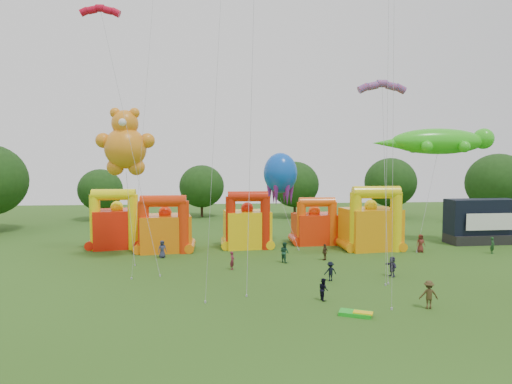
{
  "coord_description": "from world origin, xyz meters",
  "views": [
    {
      "loc": [
        -5.75,
        -22.74,
        9.83
      ],
      "look_at": [
        -2.12,
        18.0,
        6.97
      ],
      "focal_mm": 32.0,
      "sensor_mm": 36.0,
      "label": 1
    }
  ],
  "objects": [
    {
      "name": "ground",
      "position": [
        0.0,
        0.0,
        0.0
      ],
      "size": [
        160.0,
        160.0,
        0.0
      ],
      "primitive_type": "plane",
      "color": "#2B4B15",
      "rests_on": "ground"
    },
    {
      "name": "tree_ring",
      "position": [
        -1.16,
        0.6,
        6.26
      ],
      "size": [
        121.45,
        123.53,
        12.07
      ],
      "color": "#352314",
      "rests_on": "ground"
    },
    {
      "name": "bouncy_castle_0",
      "position": [
        -16.83,
        29.24,
        2.53
      ],
      "size": [
        6.07,
        5.3,
        6.68
      ],
      "color": "red",
      "rests_on": "ground"
    },
    {
      "name": "bouncy_castle_1",
      "position": [
        -11.21,
        26.71,
        2.34
      ],
      "size": [
        5.89,
        4.98,
        6.17
      ],
      "color": "orange",
      "rests_on": "ground"
    },
    {
      "name": "bouncy_castle_2",
      "position": [
        -2.22,
        27.94,
        2.45
      ],
      "size": [
        5.34,
        4.49,
        6.44
      ],
      "color": "yellow",
      "rests_on": "ground"
    },
    {
      "name": "bouncy_castle_3",
      "position": [
        5.85,
        29.59,
        2.13
      ],
      "size": [
        5.04,
        4.21,
        5.58
      ],
      "color": "red",
      "rests_on": "ground"
    },
    {
      "name": "bouncy_castle_4",
      "position": [
        11.36,
        25.75,
        2.67
      ],
      "size": [
        6.35,
        5.39,
        7.07
      ],
      "color": "orange",
      "rests_on": "ground"
    },
    {
      "name": "stage_trailer",
      "position": [
        25.63,
        28.23,
        2.54
      ],
      "size": [
        8.36,
        3.4,
        5.28
      ],
      "color": "black",
      "rests_on": "ground"
    },
    {
      "name": "teddy_bear_kite",
      "position": [
        -14.22,
        21.87,
        9.84
      ],
      "size": [
        5.6,
        4.23,
        14.93
      ],
      "color": "orange",
      "rests_on": "ground"
    },
    {
      "name": "gecko_kite",
      "position": [
        18.68,
        26.9,
        7.84
      ],
      "size": [
        14.64,
        7.45,
        13.65
      ],
      "color": "green",
      "rests_on": "ground"
    },
    {
      "name": "octopus_kite",
      "position": [
        2.25,
        30.72,
        6.18
      ],
      "size": [
        4.05,
        7.89,
        10.81
      ],
      "color": "blue",
      "rests_on": "ground"
    },
    {
      "name": "parafoil_kites",
      "position": [
        -7.93,
        17.65,
        11.87
      ],
      "size": [
        30.37,
        13.99,
        26.97
      ],
      "color": "red",
      "rests_on": "ground"
    },
    {
      "name": "diamond_kites",
      "position": [
        -0.45,
        13.16,
        16.69
      ],
      "size": [
        22.81,
        15.98,
        37.11
      ],
      "color": "red",
      "rests_on": "ground"
    },
    {
      "name": "folded_kite_bundle",
      "position": [
        3.09,
        4.83,
        0.14
      ],
      "size": [
        2.23,
        1.75,
        0.31
      ],
      "color": "green",
      "rests_on": "ground"
    },
    {
      "name": "spectator_0",
      "position": [
        -11.13,
        23.25,
        0.89
      ],
      "size": [
        1.01,
        0.84,
        1.77
      ],
      "primitive_type": "imported",
      "rotation": [
        0.0,
        0.0,
        0.37
      ],
      "color": "#2B2F48",
      "rests_on": "ground"
    },
    {
      "name": "spectator_1",
      "position": [
        -4.29,
        17.72,
        0.82
      ],
      "size": [
        0.57,
        0.7,
        1.64
      ],
      "primitive_type": "imported",
      "rotation": [
        0.0,
        0.0,
        1.22
      ],
      "color": "maroon",
      "rests_on": "ground"
    },
    {
      "name": "spectator_2",
      "position": [
        0.83,
        20.14,
        0.99
      ],
      "size": [
        1.13,
        1.21,
        1.98
      ],
      "primitive_type": "imported",
      "rotation": [
        0.0,
        0.0,
        2.1
      ],
      "color": "#1C4630",
      "rests_on": "ground"
    },
    {
      "name": "spectator_3",
      "position": [
        3.53,
        13.13,
        0.79
      ],
      "size": [
        1.11,
        0.75,
        1.59
      ],
      "primitive_type": "imported",
      "rotation": [
        0.0,
        0.0,
        3.31
      ],
      "color": "black",
      "rests_on": "ground"
    },
    {
      "name": "spectator_4",
      "position": [
        4.94,
        20.77,
        0.81
      ],
      "size": [
        0.94,
        0.96,
        1.62
      ],
      "primitive_type": "imported",
      "rotation": [
        0.0,
        0.0,
        3.96
      ],
      "color": "#46311C",
      "rests_on": "ground"
    },
    {
      "name": "spectator_5",
      "position": [
        9.08,
        14.05,
        0.86
      ],
      "size": [
        0.75,
        1.66,
        1.72
      ],
      "primitive_type": "imported",
      "rotation": [
        0.0,
        0.0,
        4.87
      ],
      "color": "#2E2A46",
      "rests_on": "ground"
    },
    {
      "name": "spectator_6",
      "position": [
        16.04,
        23.64,
        0.97
      ],
      "size": [
        0.97,
        0.65,
        1.94
      ],
      "primitive_type": "imported",
      "rotation": [
        0.0,
        0.0,
        6.25
      ],
      "color": "#5D241A",
      "rests_on": "ground"
    },
    {
      "name": "spectator_7",
      "position": [
        23.29,
        22.32,
        0.88
      ],
      "size": [
        0.75,
        0.75,
        1.76
      ],
      "primitive_type": "imported",
      "rotation": [
        0.0,
        0.0,
        0.78
      ],
      "color": "#183D1C",
      "rests_on": "ground"
    },
    {
      "name": "spectator_8",
      "position": [
        1.76,
        8.14,
        0.78
      ],
      "size": [
        0.72,
        0.85,
        1.56
      ],
      "primitive_type": "imported",
      "rotation": [
        0.0,
        0.0,
        1.75
      ],
      "color": "black",
      "rests_on": "ground"
    },
    {
      "name": "spectator_9",
      "position": [
        8.29,
        5.75,
        0.94
      ],
      "size": [
        1.3,
        0.85,
        1.89
      ],
      "primitive_type": "imported",
      "rotation": [
        0.0,
        0.0,
        3.01
      ],
      "color": "#403219",
      "rests_on": "ground"
    }
  ]
}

